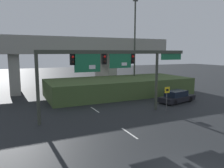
# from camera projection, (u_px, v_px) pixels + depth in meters

# --- Properties ---
(lane_markings) EXTENTS (0.14, 31.72, 0.01)m
(lane_markings) POSITION_uv_depth(u_px,v_px,m) (95.00, 110.00, 22.70)
(lane_markings) COLOR silver
(lane_markings) RESTS_ON ground
(signal_gantry) EXTENTS (14.93, 0.44, 6.11)m
(signal_gantry) POSITION_uv_depth(u_px,v_px,m) (113.00, 63.00, 20.05)
(signal_gantry) COLOR #383D33
(signal_gantry) RESTS_ON ground
(speed_limit_sign) EXTENTS (0.60, 0.11, 2.54)m
(speed_limit_sign) POSITION_uv_depth(u_px,v_px,m) (167.00, 95.00, 21.88)
(speed_limit_sign) COLOR #4C4C4C
(speed_limit_sign) RESTS_ON ground
(highway_light_pole_near) EXTENTS (0.70, 0.36, 13.72)m
(highway_light_pole_near) POSITION_uv_depth(u_px,v_px,m) (135.00, 44.00, 33.42)
(highway_light_pole_near) COLOR #383D33
(highway_light_pole_near) RESTS_ON ground
(overpass_bridge) EXTENTS (34.48, 8.18, 8.17)m
(overpass_bridge) POSITION_uv_depth(u_px,v_px,m) (63.00, 53.00, 34.84)
(overpass_bridge) COLOR gray
(overpass_bridge) RESTS_ON ground
(grass_embankment) EXTENTS (19.95, 8.20, 2.28)m
(grass_embankment) POSITION_uv_depth(u_px,v_px,m) (120.00, 87.00, 30.77)
(grass_embankment) COLOR #42562D
(grass_embankment) RESTS_ON ground
(parked_sedan_near_right) EXTENTS (5.06, 2.78, 1.42)m
(parked_sedan_near_right) POSITION_uv_depth(u_px,v_px,m) (177.00, 97.00, 26.08)
(parked_sedan_near_right) COLOR black
(parked_sedan_near_right) RESTS_ON ground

